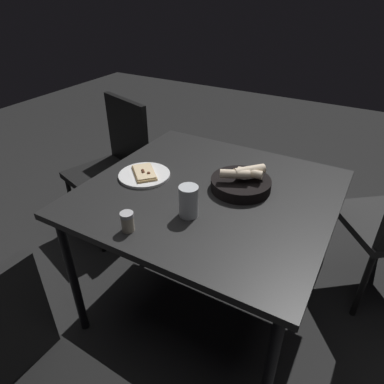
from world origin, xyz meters
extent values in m
plane|color=black|center=(0.00, 0.00, 0.00)|extent=(8.00, 8.00, 0.00)
cube|color=black|center=(0.00, 0.00, 0.72)|extent=(1.07, 1.01, 0.03)
cylinder|color=black|center=(-0.47, -0.45, 0.35)|extent=(0.04, 0.04, 0.71)
cylinder|color=black|center=(0.47, -0.45, 0.35)|extent=(0.04, 0.04, 0.71)
cylinder|color=black|center=(-0.47, 0.45, 0.35)|extent=(0.04, 0.04, 0.71)
cylinder|color=black|center=(0.47, 0.45, 0.35)|extent=(0.04, 0.04, 0.71)
cylinder|color=white|center=(-0.33, -0.04, 0.74)|extent=(0.24, 0.24, 0.01)
cube|color=tan|center=(-0.33, -0.04, 0.75)|extent=(0.18, 0.18, 0.01)
cube|color=beige|center=(-0.33, -0.04, 0.76)|extent=(0.17, 0.17, 0.01)
sphere|color=brown|center=(-0.29, -0.05, 0.77)|extent=(0.02, 0.02, 0.02)
sphere|color=brown|center=(-0.32, -0.06, 0.77)|extent=(0.02, 0.02, 0.02)
sphere|color=brown|center=(-0.33, -0.04, 0.77)|extent=(0.02, 0.02, 0.02)
cylinder|color=black|center=(0.11, 0.08, 0.76)|extent=(0.27, 0.27, 0.05)
cylinder|color=beige|center=(0.14, 0.09, 0.83)|extent=(0.12, 0.13, 0.04)
cylinder|color=beige|center=(0.15, 0.08, 0.82)|extent=(0.11, 0.05, 0.04)
cylinder|color=beige|center=(0.10, 0.04, 0.83)|extent=(0.13, 0.09, 0.04)
cylinder|color=maroon|center=(0.17, 0.06, 0.76)|extent=(0.06, 0.06, 0.03)
cylinder|color=silver|center=(0.01, -0.21, 0.80)|extent=(0.08, 0.08, 0.13)
cylinder|color=orange|center=(0.01, -0.21, 0.78)|extent=(0.07, 0.07, 0.08)
cylinder|color=#BFB299|center=(-0.13, -0.40, 0.77)|extent=(0.05, 0.05, 0.06)
cylinder|color=maroon|center=(-0.13, -0.40, 0.75)|extent=(0.04, 0.04, 0.03)
cylinder|color=#B7B7BC|center=(-0.13, -0.40, 0.81)|extent=(0.05, 0.05, 0.01)
cube|color=black|center=(-0.91, 0.28, 0.42)|extent=(0.55, 0.55, 0.04)
cube|color=black|center=(-0.85, 0.48, 0.67)|extent=(0.41, 0.16, 0.46)
cylinder|color=black|center=(-1.15, 0.16, 0.20)|extent=(0.03, 0.03, 0.40)
cylinder|color=black|center=(-0.79, 0.05, 0.20)|extent=(0.03, 0.03, 0.40)
cylinder|color=black|center=(-1.04, 0.52, 0.20)|extent=(0.03, 0.03, 0.40)
cylinder|color=black|center=(-0.67, 0.41, 0.20)|extent=(0.03, 0.03, 0.40)
cylinder|color=black|center=(-0.22, -0.76, 0.20)|extent=(0.03, 0.03, 0.40)
cylinder|color=black|center=(0.49, 0.62, 0.21)|extent=(0.03, 0.03, 0.43)
cylinder|color=black|center=(0.72, 0.32, 0.21)|extent=(0.03, 0.03, 0.43)
camera|label=1|loc=(0.58, -1.17, 1.54)|focal=32.33mm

